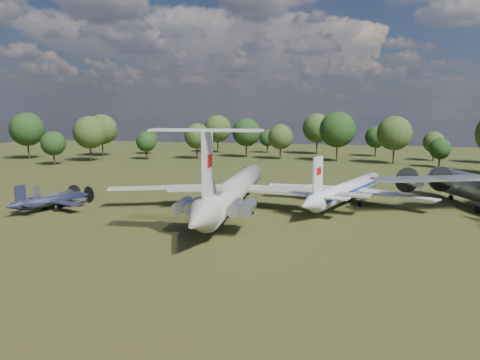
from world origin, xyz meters
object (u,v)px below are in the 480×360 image
(il62_airliner, at_px, (235,194))
(person_on_il62, at_px, (214,187))
(small_prop_northwest, at_px, (54,200))
(tu104_jet, at_px, (348,193))
(small_prop_west, at_px, (52,203))

(il62_airliner, bearing_deg, person_on_il62, -90.00)
(il62_airliner, xyz_separation_m, person_on_il62, (1.30, -14.58, 3.48))
(small_prop_northwest, distance_m, person_on_il62, 32.96)
(tu104_jet, bearing_deg, person_on_il62, -104.93)
(il62_airliner, distance_m, small_prop_west, 28.67)
(il62_airliner, xyz_separation_m, tu104_jet, (16.96, 9.91, -0.70))
(small_prop_west, xyz_separation_m, person_on_il62, (29.11, -7.75, 4.94))
(tu104_jet, height_order, person_on_il62, person_on_il62)
(il62_airliner, bearing_deg, tu104_jet, 25.19)
(small_prop_northwest, xyz_separation_m, person_on_il62, (30.79, -10.59, 5.06))
(tu104_jet, distance_m, small_prop_northwest, 48.50)
(small_prop_west, bearing_deg, il62_airliner, 33.99)
(small_prop_northwest, bearing_deg, small_prop_west, -63.33)
(il62_airliner, relative_size, small_prop_northwest, 3.77)
(tu104_jet, height_order, small_prop_northwest, tu104_jet)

